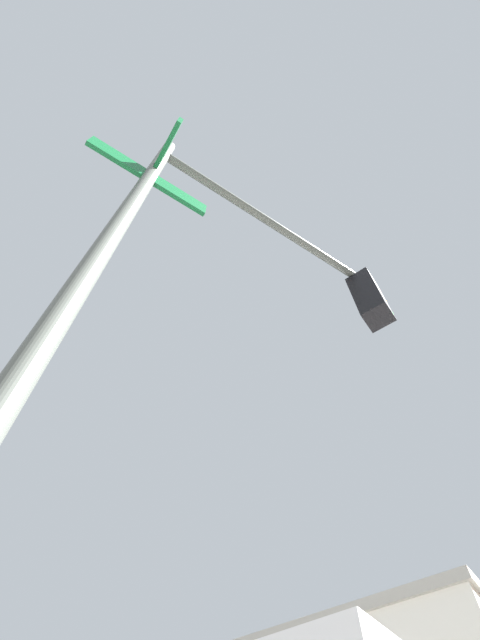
# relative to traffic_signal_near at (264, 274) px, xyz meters

# --- Properties ---
(traffic_signal_near) EXTENTS (1.55, 3.22, 6.33)m
(traffic_signal_near) POSITION_rel_traffic_signal_near_xyz_m (0.00, 0.00, 0.00)
(traffic_signal_near) COLOR #474C47
(traffic_signal_near) RESTS_ON ground_plane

